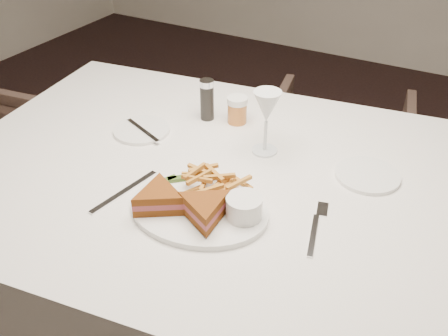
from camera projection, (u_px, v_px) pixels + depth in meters
ground at (209, 281)px, 1.95m from camera, size 5.00×5.00×0.00m
table at (232, 279)px, 1.46m from camera, size 1.61×1.18×0.75m
chair_far at (335, 156)px, 2.15m from camera, size 0.67×0.64×0.60m
table_setting at (217, 175)px, 1.18m from camera, size 0.79×0.58×0.18m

